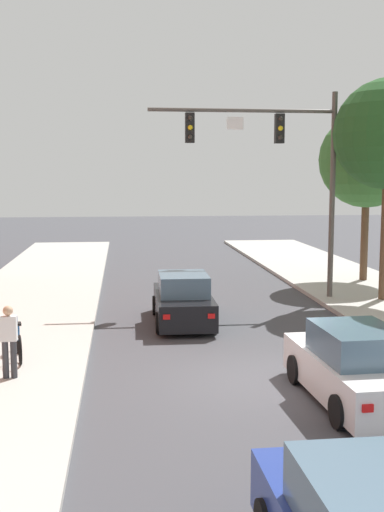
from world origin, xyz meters
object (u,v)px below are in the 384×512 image
car_lead_black (183,301)px  pedestrian_sidewalk_left_walker (9,338)px  car_following_white (354,368)px  street_tree_third (367,160)px  bicycle_leaning (19,343)px  traffic_signal_mast (281,156)px

car_lead_black → pedestrian_sidewalk_left_walker: pedestrian_sidewalk_left_walker is taller
car_following_white → street_tree_third: bearing=67.9°
car_lead_black → pedestrian_sidewalk_left_walker: 7.03m
bicycle_leaning → pedestrian_sidewalk_left_walker: bearing=-88.4°
traffic_signal_mast → car_lead_black: traffic_signal_mast is taller
pedestrian_sidewalk_left_walker → car_lead_black: bearing=51.1°
car_following_white → bicycle_leaning: size_ratio=2.47×
car_following_white → pedestrian_sidewalk_left_walker: (-7.22, 1.93, 0.34)m
car_lead_black → car_following_white: 7.91m
car_following_white → street_tree_third: 15.87m
car_lead_black → car_following_white: same height
car_lead_black → bicycle_leaning: (-4.45, -3.98, -0.18)m
traffic_signal_mast → car_following_white: 11.55m
traffic_signal_mast → car_lead_black: 6.80m
bicycle_leaning → street_tree_third: (12.97, 10.66, 4.76)m
traffic_signal_mast → car_following_white: traffic_signal_mast is taller
car_lead_black → street_tree_third: street_tree_third is taller
street_tree_third → pedestrian_sidewalk_left_walker: bearing=-136.8°
traffic_signal_mast → street_tree_third: 5.85m
traffic_signal_mast → pedestrian_sidewalk_left_walker: size_ratio=4.57×
pedestrian_sidewalk_left_walker → bicycle_leaning: pedestrian_sidewalk_left_walker is taller
traffic_signal_mast → bicycle_leaning: (-8.33, -7.10, -4.82)m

